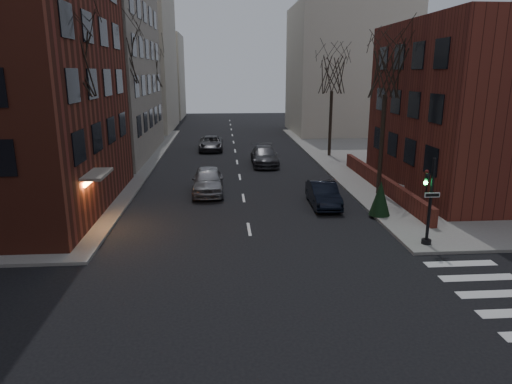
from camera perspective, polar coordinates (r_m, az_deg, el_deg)
ground at (r=12.79m, az=2.57°, el=-22.83°), size 160.00×160.00×0.00m
building_right_brick at (r=34.14m, az=27.54°, el=9.27°), size 12.00×14.00×11.00m
low_wall_right at (r=31.74m, az=15.35°, el=1.22°), size 0.35×16.00×1.00m
building_distant_la at (r=66.50m, az=-16.76°, el=15.22°), size 14.00×16.00×18.00m
building_distant_ra at (r=62.22m, az=11.29°, el=14.69°), size 14.00×14.00×16.00m
building_distant_lb at (r=82.89m, az=-12.75°, el=13.88°), size 10.00×12.00×14.00m
traffic_signal at (r=21.97m, az=20.75°, el=-1.77°), size 0.76×0.44×4.00m
tree_left_a at (r=25.21m, az=-22.43°, el=15.23°), size 4.18×4.18×10.26m
tree_left_b at (r=36.85m, az=-16.68°, el=15.92°), size 4.40×4.40×10.80m
tree_left_c at (r=50.62m, az=-13.23°, el=14.66°), size 3.96×3.96×9.72m
tree_right_a at (r=29.81m, az=16.05°, el=14.66°), size 3.96×3.96×9.72m
tree_right_b at (r=43.25m, az=9.53°, el=14.30°), size 3.74×3.74×9.18m
streetlamp_near at (r=32.99m, az=-16.50°, el=7.98°), size 0.36×0.36×6.28m
streetlamp_far at (r=52.64m, az=-12.00°, el=10.58°), size 0.36×0.36×6.28m
parked_sedan at (r=27.57m, az=8.40°, el=-0.27°), size 1.63×4.41×1.44m
car_lane_silver at (r=30.28m, az=-6.04°, el=1.44°), size 2.09×5.07×1.72m
car_lane_gray at (r=39.42m, az=1.06°, el=4.53°), size 2.24×5.45×1.58m
car_lane_far at (r=47.18m, az=-5.66°, el=6.08°), size 2.39×5.17×1.44m
sandwich_board at (r=29.88m, az=17.42°, el=0.12°), size 0.58×0.66×0.87m
evergreen_shrub at (r=25.89m, az=15.26°, el=-0.73°), size 1.27×1.27×1.92m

